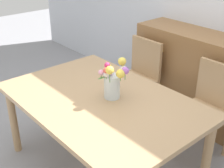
# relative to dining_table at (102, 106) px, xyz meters

# --- Properties ---
(ground_plane) EXTENTS (12.00, 12.00, 0.00)m
(ground_plane) POSITION_rel_dining_table_xyz_m (0.00, 0.00, -0.65)
(ground_plane) COLOR #939399
(dining_table) EXTENTS (1.65, 1.10, 0.73)m
(dining_table) POSITION_rel_dining_table_xyz_m (0.00, 0.00, 0.00)
(dining_table) COLOR tan
(dining_table) RESTS_ON ground_plane
(chair_left) EXTENTS (0.42, 0.42, 0.90)m
(chair_left) POSITION_rel_dining_table_xyz_m (-0.45, 0.89, -0.13)
(chair_left) COLOR tan
(chair_left) RESTS_ON ground_plane
(chair_right) EXTENTS (0.42, 0.42, 0.90)m
(chair_right) POSITION_rel_dining_table_xyz_m (0.45, 0.89, -0.13)
(chair_right) COLOR tan
(chair_right) RESTS_ON ground_plane
(dresser) EXTENTS (1.40, 0.47, 1.00)m
(dresser) POSITION_rel_dining_table_xyz_m (-0.02, 1.33, -0.15)
(dresser) COLOR olive
(dresser) RESTS_ON ground_plane
(flower_vase) EXTENTS (0.22, 0.27, 0.32)m
(flower_vase) POSITION_rel_dining_table_xyz_m (0.05, 0.08, 0.24)
(flower_vase) COLOR silver
(flower_vase) RESTS_ON dining_table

